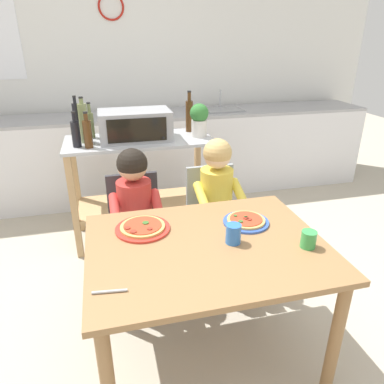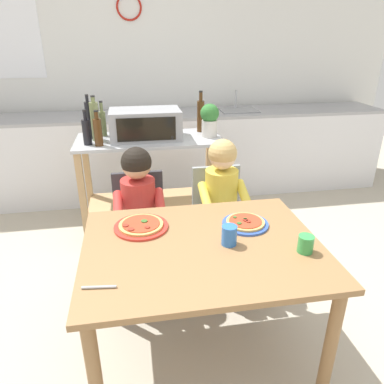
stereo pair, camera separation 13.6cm
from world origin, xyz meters
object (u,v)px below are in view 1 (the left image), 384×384
bottle_brown_beer (91,124)px  pizza_plate_red_rimmed (143,228)px  bottle_squat_spirits (77,121)px  bottle_clear_vinegar (189,115)px  bottle_tall_green_wine (76,133)px  dining_chair_left (136,226)px  kitchen_island_cart (141,173)px  child_in_yellow_shirt (219,198)px  serving_spoon (110,291)px  bottle_slim_sauce (88,133)px  drinking_cup_blue (233,234)px  dining_chair_right (213,215)px  potted_herb_plant (199,119)px  bottle_dark_olive_oil (84,123)px  dining_table (207,261)px  toaster_oven (135,125)px  pizza_plate_blue_rimmed (246,221)px  child_in_red_shirt (136,209)px  drinking_cup_green (308,239)px

bottle_brown_beer → pizza_plate_red_rimmed: 1.39m
bottle_squat_spirits → bottle_clear_vinegar: bottle_squat_spirits is taller
bottle_tall_green_wine → dining_chair_left: size_ratio=0.33×
kitchen_island_cart → dining_chair_left: 0.72m
kitchen_island_cart → child_in_yellow_shirt: 0.90m
dining_chair_left → serving_spoon: 1.02m
bottle_slim_sauce → pizza_plate_red_rimmed: size_ratio=0.93×
kitchen_island_cart → drinking_cup_blue: kitchen_island_cart is taller
dining_chair_right → drinking_cup_blue: drinking_cup_blue is taller
bottle_brown_beer → dining_chair_right: 1.26m
potted_herb_plant → child_in_yellow_shirt: (-0.06, -0.75, -0.37)m
bottle_dark_olive_oil → dining_table: bottle_dark_olive_oil is taller
child_in_yellow_shirt → toaster_oven: bearing=120.2°
bottle_tall_green_wine → bottle_clear_vinegar: (0.93, 0.25, 0.04)m
dining_table → pizza_plate_blue_rimmed: (0.27, 0.15, 0.12)m
kitchen_island_cart → bottle_squat_spirits: (-0.47, 0.08, 0.45)m
child_in_red_shirt → drinking_cup_green: bearing=-44.6°
child_in_red_shirt → child_in_yellow_shirt: bearing=2.4°
bottle_brown_beer → child_in_red_shirt: bottle_brown_beer is taller
kitchen_island_cart → serving_spoon: (-0.31, -1.67, 0.14)m
toaster_oven → bottle_clear_vinegar: bearing=18.0°
bottle_squat_spirits → pizza_plate_red_rimmed: bottle_squat_spirits is taller
dining_chair_left → child_in_red_shirt: bearing=-90.0°
potted_herb_plant → dining_table: potted_herb_plant is taller
drinking_cup_blue → drinking_cup_green: size_ratio=1.17×
child_in_red_shirt → dining_chair_right: bearing=14.5°
kitchen_island_cart → dining_chair_right: bearing=-57.5°
bottle_brown_beer → bottle_slim_sauce: size_ratio=1.07×
bottle_slim_sauce → pizza_plate_blue_rimmed: (0.82, -1.11, -0.26)m
bottle_tall_green_wine → bottle_dark_olive_oil: 0.14m
potted_herb_plant → bottle_squat_spirits: bearing=172.9°
bottle_squat_spirits → pizza_plate_red_rimmed: (0.34, -1.28, -0.30)m
kitchen_island_cart → bottle_clear_vinegar: bottle_clear_vinegar is taller
bottle_clear_vinegar → child_in_yellow_shirt: bearing=-91.7°
potted_herb_plant → drinking_cup_blue: size_ratio=2.73×
dining_table → drinking_cup_blue: bearing=-8.8°
kitchen_island_cart → dining_chair_left: bearing=-100.2°
dining_chair_right → child_in_red_shirt: bearing=-165.5°
bottle_squat_spirits → serving_spoon: 1.78m
dining_chair_left → pizza_plate_red_rimmed: 0.56m
bottle_clear_vinegar → dining_chair_right: bearing=-91.9°
potted_herb_plant → child_in_yellow_shirt: potted_herb_plant is taller
bottle_brown_beer → dining_chair_right: bottle_brown_beer is taller
bottle_slim_sauce → drinking_cup_green: (1.02, -1.41, -0.23)m
child_in_red_shirt → drinking_cup_blue: size_ratio=10.27×
bottle_clear_vinegar → serving_spoon: bottle_clear_vinegar is taller
dining_chair_right → bottle_tall_green_wine: bearing=148.0°
kitchen_island_cart → potted_herb_plant: bearing=-4.7°
bottle_dark_olive_oil → dining_chair_right: size_ratio=0.43×
bottle_brown_beer → serving_spoon: size_ratio=2.05×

